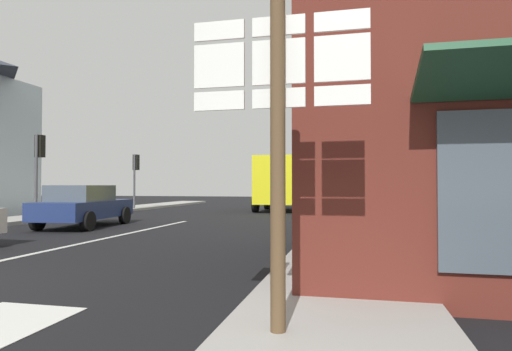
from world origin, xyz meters
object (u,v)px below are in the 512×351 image
Objects in this scene: traffic_light_far_left at (136,169)px; sedan_far at (84,205)px; traffic_light_far_right at (335,161)px; delivery_truck at (280,182)px; traffic_light_near_left at (39,157)px; route_sign_post at (278,127)px.

sedan_far is at bearing -71.74° from traffic_light_far_left.
sedan_far is 1.33× the size of traffic_light_far_left.
sedan_far is 1.16× the size of traffic_light_far_right.
traffic_light_near_left reaches higher than delivery_truck.
delivery_truck is at bearing 9.27° from traffic_light_far_left.
delivery_truck reaches higher than sedan_far.
traffic_light_near_left is 7.94m from traffic_light_far_left.
delivery_truck is 8.44m from traffic_light_far_left.
delivery_truck is 1.43× the size of traffic_light_near_left.
sedan_far is at bearing -129.66° from traffic_light_far_right.
traffic_light_far_left is (-8.30, -1.35, 0.76)m from delivery_truck.
traffic_light_near_left is at bearing 136.52° from route_sign_post.
traffic_light_far_right is at bearing 50.34° from sedan_far.
traffic_light_far_left is at bearing -170.73° from delivery_truck.
delivery_truck is 12.50m from traffic_light_near_left.
route_sign_post is at bearing -80.47° from delivery_truck.
traffic_light_far_right is (11.45, 8.48, 0.17)m from traffic_light_near_left.
traffic_light_far_left is at bearing 121.60° from route_sign_post.
route_sign_post reaches higher than sedan_far.
traffic_light_near_left is 0.94× the size of traffic_light_far_right.
sedan_far is 1.24× the size of traffic_light_near_left.
traffic_light_near_left is 1.07× the size of traffic_light_far_left.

